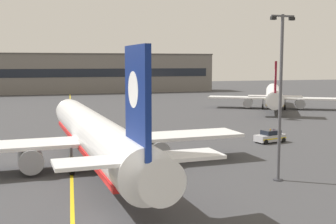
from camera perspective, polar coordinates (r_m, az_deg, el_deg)
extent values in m
plane|color=#3D3D3F|center=(30.49, -8.23, -13.80)|extent=(400.00, 400.00, 0.00)
cube|color=yellow|center=(59.40, -12.54, -3.87)|extent=(13.06, 179.57, 0.01)
cylinder|color=white|center=(44.21, -9.55, -2.75)|extent=(5.70, 36.15, 3.80)
cone|color=white|center=(63.13, -12.67, -0.06)|extent=(3.74, 2.79, 3.61)
cone|color=white|center=(25.65, -1.72, -8.50)|extent=(2.99, 2.95, 2.85)
cube|color=red|center=(44.39, -9.52, -4.09)|extent=(5.47, 33.27, 0.44)
cube|color=black|center=(61.18, -12.46, 0.36)|extent=(2.90, 1.25, 0.60)
cube|color=white|center=(44.93, -9.66, -3.71)|extent=(32.21, 6.49, 0.36)
cylinder|color=gray|center=(43.55, -17.49, -5.88)|extent=(2.49, 3.72, 2.30)
cylinder|color=black|center=(45.36, -17.59, -5.39)|extent=(1.96, 0.28, 1.95)
cylinder|color=gray|center=(45.68, -1.70, -5.01)|extent=(2.49, 3.72, 2.30)
cylinder|color=black|center=(47.41, -2.40, -4.58)|extent=(1.96, 0.28, 1.95)
cube|color=navy|center=(28.33, -4.01, 1.44)|extent=(0.65, 4.81, 7.20)
cylinder|color=white|center=(28.57, -4.18, 2.93)|extent=(0.57, 2.42, 2.40)
cube|color=white|center=(28.33, -3.62, -6.12)|extent=(11.13, 3.38, 0.24)
cylinder|color=#4C4C51|center=(58.68, -12.04, -2.53)|extent=(0.24, 0.24, 1.60)
cylinder|color=black|center=(58.85, -12.01, -3.52)|extent=(0.45, 0.92, 0.90)
cylinder|color=#4C4C51|center=(42.20, -12.51, -5.65)|extent=(0.24, 0.24, 1.60)
cylinder|color=black|center=(42.44, -12.47, -7.13)|extent=(0.47, 1.32, 1.30)
cylinder|color=#4C4C51|center=(43.13, -5.61, -5.26)|extent=(0.24, 0.24, 1.60)
cylinder|color=black|center=(43.37, -5.59, -6.71)|extent=(0.47, 1.32, 1.30)
cylinder|color=white|center=(101.90, 13.65, 2.21)|extent=(19.49, 30.70, 3.52)
cone|color=white|center=(119.72, 13.54, 2.82)|extent=(4.09, 3.74, 3.34)
cone|color=white|center=(83.98, 13.81, 1.58)|extent=(3.57, 3.55, 2.64)
cube|color=#DBBC66|center=(101.98, 13.63, 1.66)|extent=(18.11, 28.35, 0.41)
cube|color=black|center=(117.93, 13.56, 3.07)|extent=(2.80, 2.19, 0.56)
cube|color=white|center=(102.52, 13.63, 1.79)|extent=(27.94, 18.47, 0.33)
cylinder|color=gray|center=(101.77, 10.39, 1.20)|extent=(3.49, 3.95, 2.13)
cylinder|color=black|center=(103.47, 10.43, 1.28)|extent=(1.66, 1.04, 1.81)
cylinder|color=gray|center=(101.94, 16.85, 1.03)|extent=(3.49, 3.95, 2.13)
cylinder|color=black|center=(103.64, 16.78, 1.12)|extent=(1.66, 1.04, 1.81)
cube|color=maroon|center=(87.08, 13.85, 4.28)|extent=(2.51, 4.04, 6.66)
cylinder|color=white|center=(87.34, 13.85, 4.72)|extent=(1.45, 2.13, 2.22)
cube|color=white|center=(86.72, 13.79, 2.01)|extent=(10.13, 7.27, 0.22)
cylinder|color=#4C4C51|center=(115.42, 13.54, 1.76)|extent=(0.22, 0.22, 1.48)
cylinder|color=black|center=(115.50, 13.53, 1.29)|extent=(0.73, 0.91, 0.83)
cylinder|color=#4C4C51|center=(100.18, 12.26, 1.25)|extent=(0.22, 0.22, 1.48)
cylinder|color=black|center=(100.28, 12.25, 0.66)|extent=(0.92, 1.23, 1.20)
cylinder|color=#4C4C51|center=(100.25, 15.01, 1.18)|extent=(0.22, 0.22, 1.48)
cylinder|color=black|center=(100.35, 15.00, 0.59)|extent=(0.92, 1.23, 1.20)
cylinder|color=#515156|center=(39.68, 14.44, 1.65)|extent=(0.28, 0.28, 14.66)
cylinder|color=#333338|center=(40.92, 14.15, -8.56)|extent=(0.90, 0.90, 0.10)
cube|color=#515156|center=(39.75, 14.74, 12.02)|extent=(2.20, 0.16, 0.16)
cube|color=black|center=(39.27, 13.58, 11.82)|extent=(0.44, 0.36, 0.28)
cube|color=black|center=(40.20, 15.85, 11.63)|extent=(0.44, 0.36, 0.28)
cube|color=#B7B7BC|center=(59.40, 13.18, -3.29)|extent=(4.50, 2.72, 0.84)
cube|color=black|center=(59.35, 13.27, -2.59)|extent=(2.61, 2.07, 0.60)
cylinder|color=orange|center=(59.22, 13.21, -2.24)|extent=(0.14, 0.14, 0.14)
cube|color=yellow|center=(59.40, 13.18, -3.29)|extent=(4.31, 2.71, 0.14)
cylinder|color=black|center=(61.13, 13.67, -3.31)|extent=(0.67, 0.36, 0.64)
cylinder|color=black|center=(59.89, 14.83, -3.54)|extent=(0.67, 0.36, 0.64)
cylinder|color=black|center=(59.06, 11.49, -3.60)|extent=(0.67, 0.36, 0.64)
cylinder|color=black|center=(57.77, 12.64, -3.85)|extent=(0.67, 0.36, 0.64)
cone|color=orange|center=(59.76, -9.77, -3.49)|extent=(0.36, 0.36, 0.55)
cylinder|color=white|center=(59.76, -9.77, -3.46)|extent=(0.23, 0.23, 0.07)
cube|color=orange|center=(59.81, -9.77, -3.73)|extent=(0.44, 0.44, 0.03)
cube|color=slate|center=(154.68, -16.25, 4.78)|extent=(120.09, 12.00, 13.22)
cube|color=black|center=(148.62, -16.23, 4.88)|extent=(115.28, 0.12, 2.80)
cube|color=#4E4A47|center=(154.65, -16.33, 7.31)|extent=(120.49, 12.40, 0.40)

